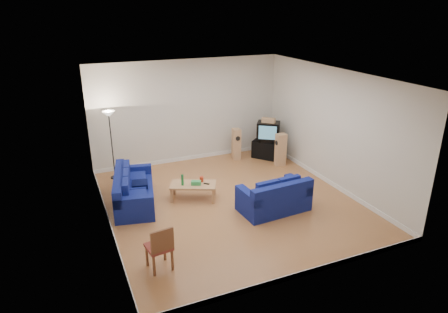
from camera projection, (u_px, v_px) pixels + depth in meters
name	position (u px, v px, depth m)	size (l,w,h in m)	color
room	(231.00, 145.00, 9.61)	(6.01, 6.51, 3.21)	brown
sofa_three_seat	(132.00, 192.00, 9.99)	(1.33, 2.26, 0.82)	#0D1454
sofa_loveseat	(275.00, 199.00, 9.63)	(1.70, 1.03, 0.82)	#0D1454
coffee_table	(193.00, 186.00, 10.20)	(1.29, 1.01, 0.42)	tan
bottle	(182.00, 180.00, 10.07)	(0.07, 0.07, 0.28)	#197233
tissue_box	(196.00, 183.00, 10.12)	(0.24, 0.13, 0.10)	green
red_canister	(202.00, 179.00, 10.29)	(0.10, 0.10, 0.14)	red
remote	(207.00, 184.00, 10.17)	(0.15, 0.05, 0.02)	black
tv_stand	(268.00, 149.00, 12.99)	(0.94, 0.52, 0.57)	black
av_receiver	(268.00, 140.00, 12.82)	(0.41, 0.33, 0.09)	black
television	(268.00, 130.00, 12.75)	(0.87, 0.82, 0.54)	black
centre_speaker	(269.00, 120.00, 12.60)	(0.42, 0.17, 0.15)	tan
speaker_left	(236.00, 144.00, 12.82)	(0.27, 0.33, 1.01)	tan
speaker_right	(281.00, 150.00, 12.32)	(0.32, 0.25, 1.02)	tan
floor_lamp	(110.00, 123.00, 10.99)	(0.34, 0.34, 1.99)	black
dining_chair	(160.00, 246.00, 7.39)	(0.50, 0.50, 0.93)	brown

